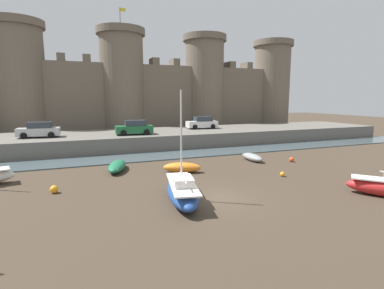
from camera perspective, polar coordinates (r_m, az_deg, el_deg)
ground_plane at (r=17.83m, az=4.19°, el=-10.14°), size 160.00×160.00×0.00m
water_channel at (r=30.15m, az=-7.07°, el=-2.19°), size 80.00×4.50×0.10m
quay_road at (r=36.99m, az=-9.94°, el=1.05°), size 67.53×10.00×1.69m
castle at (r=48.39m, az=-13.09°, el=10.44°), size 62.83×7.31×19.14m
sailboat_near_channel_left at (r=16.99m, az=-1.88°, el=-8.84°), size 2.70×5.66×6.24m
rowboat_foreground_left at (r=23.54m, az=-1.88°, el=-4.36°), size 3.16×2.23×0.79m
rowboat_midflat_centre at (r=28.44m, az=11.40°, el=-2.35°), size 1.07×2.94×0.67m
rowboat_near_channel_right at (r=24.79m, az=-14.08°, el=-3.98°), size 2.32×3.99×0.76m
mooring_buoy_off_centre at (r=23.37m, az=16.85°, el=-5.43°), size 0.36×0.36×0.36m
mooring_buoy_near_channel at (r=20.42m, az=-24.79°, el=-7.76°), size 0.49×0.49×0.49m
mooring_buoy_mid_mud at (r=28.88m, az=18.45°, el=-2.74°), size 0.43×0.43×0.43m
car_quay_centre_east at (r=35.23m, az=-27.13°, el=2.48°), size 4.18×2.05×1.62m
car_quay_east at (r=40.46m, az=1.94°, el=4.15°), size 4.18×2.05×1.62m
car_quay_west at (r=34.42m, az=-10.91°, el=3.17°), size 4.18×2.05×1.62m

